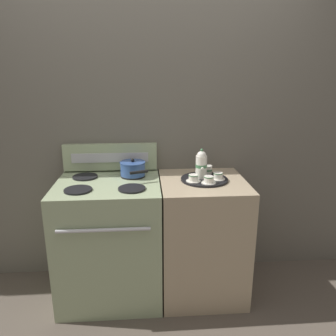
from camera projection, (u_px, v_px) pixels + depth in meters
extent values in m
plane|color=brown|center=(153.00, 289.00, 2.61)|extent=(6.00, 6.00, 0.00)
cube|color=#666056|center=(150.00, 145.00, 2.63)|extent=(6.00, 0.05, 2.20)
cube|color=#9EAD84|center=(110.00, 240.00, 2.46)|extent=(0.75, 0.64, 0.91)
cylinder|color=silver|center=(103.00, 230.00, 2.07)|extent=(0.60, 0.02, 0.02)
cylinder|color=black|center=(85.00, 177.00, 2.46)|extent=(0.19, 0.19, 0.01)
cylinder|color=black|center=(133.00, 176.00, 2.48)|extent=(0.19, 0.19, 0.01)
cylinder|color=black|center=(78.00, 190.00, 2.18)|extent=(0.19, 0.19, 0.01)
cylinder|color=black|center=(132.00, 189.00, 2.21)|extent=(0.19, 0.19, 0.01)
cube|color=#9EAD84|center=(110.00, 157.00, 2.58)|extent=(0.73, 0.05, 0.21)
cube|color=#B7B7BC|center=(110.00, 158.00, 2.56)|extent=(0.60, 0.01, 0.07)
cube|color=tan|center=(202.00, 237.00, 2.51)|extent=(0.62, 0.64, 0.91)
cylinder|color=#335193|center=(133.00, 169.00, 2.47)|extent=(0.19, 0.19, 0.09)
cylinder|color=#335193|center=(133.00, 162.00, 2.45)|extent=(0.19, 0.19, 0.01)
sphere|color=black|center=(133.00, 160.00, 2.45)|extent=(0.03, 0.03, 0.03)
cylinder|color=black|center=(139.00, 172.00, 2.32)|extent=(0.13, 0.06, 0.02)
cylinder|color=black|center=(204.00, 179.00, 2.39)|extent=(0.34, 0.34, 0.01)
cylinder|color=white|center=(201.00, 167.00, 2.39)|extent=(0.08, 0.08, 0.17)
cylinder|color=#427A4C|center=(201.00, 166.00, 2.38)|extent=(0.08, 0.08, 0.02)
sphere|color=white|center=(202.00, 156.00, 2.36)|extent=(0.07, 0.07, 0.07)
sphere|color=#427A4C|center=(202.00, 150.00, 2.35)|extent=(0.02, 0.02, 0.02)
cone|color=white|center=(203.00, 168.00, 2.33)|extent=(0.02, 0.06, 0.05)
cylinder|color=white|center=(218.00, 179.00, 2.37)|extent=(0.10, 0.10, 0.01)
cylinder|color=white|center=(218.00, 176.00, 2.37)|extent=(0.07, 0.07, 0.04)
cylinder|color=#427A4C|center=(218.00, 173.00, 2.36)|extent=(0.07, 0.07, 0.01)
cylinder|color=white|center=(209.00, 183.00, 2.29)|extent=(0.10, 0.10, 0.01)
cylinder|color=white|center=(209.00, 179.00, 2.28)|extent=(0.07, 0.07, 0.04)
cylinder|color=#427A4C|center=(209.00, 177.00, 2.28)|extent=(0.07, 0.07, 0.01)
cylinder|color=white|center=(193.00, 181.00, 2.33)|extent=(0.10, 0.10, 0.01)
cylinder|color=white|center=(193.00, 178.00, 2.32)|extent=(0.07, 0.07, 0.04)
cylinder|color=#427A4C|center=(193.00, 175.00, 2.31)|extent=(0.07, 0.07, 0.01)
cylinder|color=white|center=(207.00, 170.00, 2.49)|extent=(0.07, 0.07, 0.07)
cylinder|color=#427A4C|center=(207.00, 170.00, 2.49)|extent=(0.07, 0.07, 0.01)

